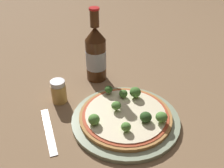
# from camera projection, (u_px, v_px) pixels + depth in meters

# --- Properties ---
(ground_plane) EXTENTS (3.00, 3.00, 0.00)m
(ground_plane) POSITION_uv_depth(u_px,v_px,m) (124.00, 117.00, 0.71)
(ground_plane) COLOR #846647
(plate) EXTENTS (0.28, 0.28, 0.01)m
(plate) POSITION_uv_depth(u_px,v_px,m) (125.00, 120.00, 0.69)
(plate) COLOR #93A384
(plate) RESTS_ON ground_plane
(pizza) EXTENTS (0.24, 0.24, 0.01)m
(pizza) POSITION_uv_depth(u_px,v_px,m) (125.00, 115.00, 0.68)
(pizza) COLOR #B77F42
(pizza) RESTS_ON plate
(broccoli_floret_0) EXTENTS (0.03, 0.03, 0.03)m
(broccoli_floret_0) POSITION_uv_depth(u_px,v_px,m) (94.00, 120.00, 0.64)
(broccoli_floret_0) COLOR #89A866
(broccoli_floret_0) RESTS_ON pizza
(broccoli_floret_1) EXTENTS (0.03, 0.03, 0.03)m
(broccoli_floret_1) POSITION_uv_depth(u_px,v_px,m) (162.00, 117.00, 0.64)
(broccoli_floret_1) COLOR #89A866
(broccoli_floret_1) RESTS_ON pizza
(broccoli_floret_2) EXTENTS (0.02, 0.02, 0.02)m
(broccoli_floret_2) POSITION_uv_depth(u_px,v_px,m) (123.00, 94.00, 0.73)
(broccoli_floret_2) COLOR #89A866
(broccoli_floret_2) RESTS_ON pizza
(broccoli_floret_3) EXTENTS (0.03, 0.03, 0.03)m
(broccoli_floret_3) POSITION_uv_depth(u_px,v_px,m) (146.00, 117.00, 0.65)
(broccoli_floret_3) COLOR #89A866
(broccoli_floret_3) RESTS_ON pizza
(broccoli_floret_4) EXTENTS (0.03, 0.03, 0.03)m
(broccoli_floret_4) POSITION_uv_depth(u_px,v_px,m) (116.00, 106.00, 0.68)
(broccoli_floret_4) COLOR #89A866
(broccoli_floret_4) RESTS_ON pizza
(broccoli_floret_5) EXTENTS (0.02, 0.02, 0.02)m
(broccoli_floret_5) POSITION_uv_depth(u_px,v_px,m) (126.00, 127.00, 0.62)
(broccoli_floret_5) COLOR #89A866
(broccoli_floret_5) RESTS_ON pizza
(broccoli_floret_6) EXTENTS (0.03, 0.03, 0.03)m
(broccoli_floret_6) POSITION_uv_depth(u_px,v_px,m) (135.00, 92.00, 0.73)
(broccoli_floret_6) COLOR #89A866
(broccoli_floret_6) RESTS_ON pizza
(broccoli_floret_7) EXTENTS (0.02, 0.02, 0.03)m
(broccoli_floret_7) POSITION_uv_depth(u_px,v_px,m) (109.00, 89.00, 0.74)
(broccoli_floret_7) COLOR #89A866
(broccoli_floret_7) RESTS_ON pizza
(beer_bottle) EXTENTS (0.06, 0.06, 0.24)m
(beer_bottle) POSITION_uv_depth(u_px,v_px,m) (96.00, 54.00, 0.82)
(beer_bottle) COLOR #472814
(beer_bottle) RESTS_ON ground_plane
(pepper_shaker) EXTENTS (0.04, 0.04, 0.07)m
(pepper_shaker) POSITION_uv_depth(u_px,v_px,m) (59.00, 91.00, 0.75)
(pepper_shaker) COLOR tan
(pepper_shaker) RESTS_ON ground_plane
(fork) EXTENTS (0.05, 0.17, 0.00)m
(fork) POSITION_uv_depth(u_px,v_px,m) (49.00, 130.00, 0.66)
(fork) COLOR #B2B2B7
(fork) RESTS_ON ground_plane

